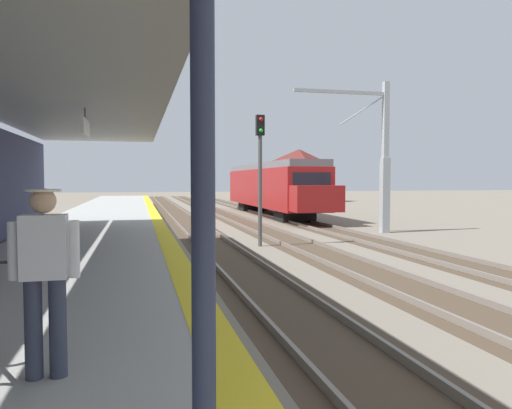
{
  "coord_description": "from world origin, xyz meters",
  "views": [
    {
      "loc": [
        -1.06,
        -0.47,
        2.64
      ],
      "look_at": [
        1.48,
        10.12,
        2.1
      ],
      "focal_mm": 34.68,
      "sensor_mm": 36.0,
      "label": 1
    }
  ],
  "objects_px": {
    "approaching_train": "(272,186)",
    "distant_trackside_house": "(299,174)",
    "commuter_person": "(45,272)",
    "rail_signal_post": "(260,166)",
    "catenary_pylon_far_side": "(380,161)"
  },
  "relations": [
    {
      "from": "approaching_train",
      "to": "distant_trackside_house",
      "type": "distance_m",
      "value": 23.84
    },
    {
      "from": "approaching_train",
      "to": "rail_signal_post",
      "type": "bearing_deg",
      "value": -106.94
    },
    {
      "from": "catenary_pylon_far_side",
      "to": "distant_trackside_house",
      "type": "distance_m",
      "value": 35.72
    },
    {
      "from": "catenary_pylon_far_side",
      "to": "approaching_train",
      "type": "bearing_deg",
      "value": 98.51
    },
    {
      "from": "rail_signal_post",
      "to": "distant_trackside_house",
      "type": "relative_size",
      "value": 0.79
    },
    {
      "from": "catenary_pylon_far_side",
      "to": "distant_trackside_house",
      "type": "height_order",
      "value": "catenary_pylon_far_side"
    },
    {
      "from": "rail_signal_post",
      "to": "distant_trackside_house",
      "type": "height_order",
      "value": "distant_trackside_house"
    },
    {
      "from": "approaching_train",
      "to": "catenary_pylon_far_side",
      "type": "height_order",
      "value": "catenary_pylon_far_side"
    },
    {
      "from": "approaching_train",
      "to": "rail_signal_post",
      "type": "xyz_separation_m",
      "value": [
        -5.04,
        -16.54,
        1.02
      ]
    },
    {
      "from": "commuter_person",
      "to": "rail_signal_post",
      "type": "bearing_deg",
      "value": 69.04
    },
    {
      "from": "catenary_pylon_far_side",
      "to": "commuter_person",
      "type": "bearing_deg",
      "value": -124.94
    },
    {
      "from": "approaching_train",
      "to": "catenary_pylon_far_side",
      "type": "xyz_separation_m",
      "value": [
        1.95,
        -13.06,
        1.43
      ]
    },
    {
      "from": "approaching_train",
      "to": "rail_signal_post",
      "type": "relative_size",
      "value": 3.77
    },
    {
      "from": "rail_signal_post",
      "to": "catenary_pylon_far_side",
      "type": "height_order",
      "value": "catenary_pylon_far_side"
    },
    {
      "from": "approaching_train",
      "to": "commuter_person",
      "type": "distance_m",
      "value": 32.73
    }
  ]
}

